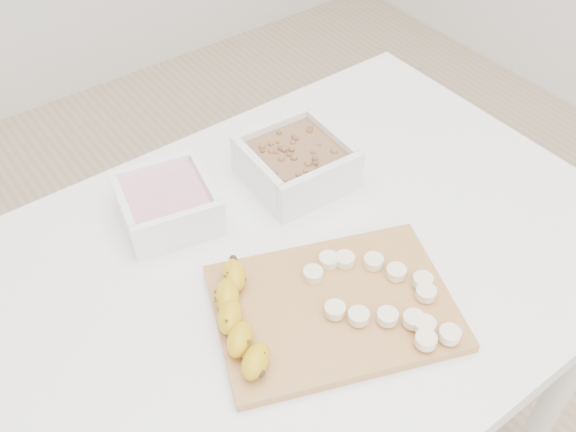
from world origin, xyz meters
TOP-DOWN VIEW (x-y plane):
  - table at (0.00, 0.00)m, footprint 1.00×0.70m
  - bowl_yogurt at (-0.12, 0.18)m, footprint 0.17×0.17m
  - bowl_granola at (0.10, 0.14)m, footprint 0.17×0.17m
  - cutting_board at (-0.02, -0.11)m, footprint 0.38×0.33m
  - banana at (-0.15, -0.06)m, footprint 0.14×0.18m
  - banana_slices at (0.03, -0.14)m, footprint 0.16×0.22m

SIDE VIEW (x-z plane):
  - table at x=0.00m, z-range 0.28..1.03m
  - cutting_board at x=-0.02m, z-range 0.75..0.76m
  - banana_slices at x=0.03m, z-range 0.77..0.78m
  - banana at x=-0.15m, z-range 0.76..0.80m
  - bowl_yogurt at x=-0.12m, z-range 0.75..0.82m
  - bowl_granola at x=0.10m, z-range 0.75..0.82m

